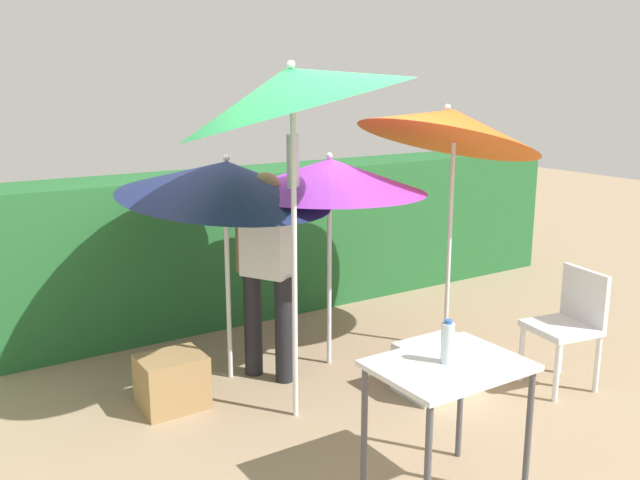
% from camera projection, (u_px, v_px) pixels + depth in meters
% --- Properties ---
extents(ground_plane, '(24.00, 24.00, 0.00)m').
position_uv_depth(ground_plane, '(342.00, 393.00, 5.12)').
color(ground_plane, '#9E8466').
extents(hedge_row, '(8.00, 0.70, 1.41)m').
position_uv_depth(hedge_row, '(222.00, 246.00, 6.62)').
color(hedge_row, '#23602D').
rests_on(hedge_row, ground_plane).
extents(umbrella_rainbow, '(1.51, 1.51, 1.71)m').
position_uv_depth(umbrella_rainbow, '(329.00, 176.00, 5.31)').
color(umbrella_rainbow, silver).
rests_on(umbrella_rainbow, ground_plane).
extents(umbrella_orange, '(1.54, 1.51, 2.27)m').
position_uv_depth(umbrella_orange, '(451.00, 126.00, 5.62)').
color(umbrella_orange, silver).
rests_on(umbrella_orange, ground_plane).
extents(umbrella_yellow, '(1.60, 1.60, 1.79)m').
position_uv_depth(umbrella_yellow, '(226.00, 180.00, 5.06)').
color(umbrella_yellow, silver).
rests_on(umbrella_yellow, ground_plane).
extents(umbrella_navy, '(1.59, 1.54, 2.61)m').
position_uv_depth(umbrella_navy, '(292.00, 90.00, 4.25)').
color(umbrella_navy, silver).
rests_on(umbrella_navy, ground_plane).
extents(person_vendor, '(0.37, 0.52, 1.88)m').
position_uv_depth(person_vendor, '(267.00, 261.00, 5.19)').
color(person_vendor, black).
rests_on(person_vendor, ground_plane).
extents(chair_plastic, '(0.51, 0.51, 0.89)m').
position_uv_depth(chair_plastic, '(569.00, 321.00, 5.14)').
color(chair_plastic, silver).
rests_on(chair_plastic, ground_plane).
extents(cooler_box, '(0.56, 0.40, 0.37)m').
position_uv_depth(cooler_box, '(437.00, 367.00, 5.13)').
color(cooler_box, silver).
rests_on(cooler_box, ground_plane).
extents(crate_cardboard, '(0.45, 0.36, 0.38)m').
position_uv_depth(crate_cardboard, '(172.00, 382.00, 4.86)').
color(crate_cardboard, '#9E7A4C').
rests_on(crate_cardboard, ground_plane).
extents(folding_table, '(0.80, 0.60, 0.79)m').
position_uv_depth(folding_table, '(448.00, 380.00, 3.71)').
color(folding_table, '#4C4C51').
rests_on(folding_table, ground_plane).
extents(bottle_water, '(0.07, 0.07, 0.24)m').
position_uv_depth(bottle_water, '(448.00, 342.00, 3.66)').
color(bottle_water, silver).
rests_on(bottle_water, folding_table).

